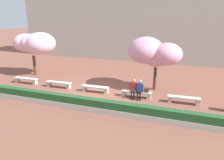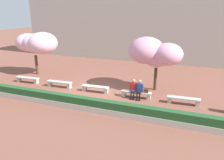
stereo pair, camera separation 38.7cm
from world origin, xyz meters
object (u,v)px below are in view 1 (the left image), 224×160
Objects in this scene: person_seated_right at (140,88)px; stone_bench_center at (95,88)px; stone_bench_east_end at (184,99)px; cherry_tree_secondary at (34,43)px; person_seated_left at (134,88)px; stone_bench_near_west at (59,84)px; stone_bench_west_end at (26,80)px; handbag at (146,91)px; cherry_tree_main at (154,52)px; stone_bench_near_east at (137,93)px.

stone_bench_center is at bearing 179.07° from person_seated_right.
cherry_tree_secondary is at bearing 169.38° from stone_bench_east_end.
person_seated_left is (2.87, -0.05, 0.39)m from stone_bench_center.
person_seated_left is (5.95, -0.05, 0.39)m from stone_bench_near_west.
person_seated_right is 0.32× the size of cherry_tree_secondary.
person_seated_right is 10.75m from cherry_tree_secondary.
person_seated_right reaches higher than stone_bench_near_west.
stone_bench_near_west is at bearing 180.00° from stone_bench_center.
stone_bench_west_end is 12.31m from stone_bench_east_end.
handbag reaches higher than stone_bench_near_west.
person_seated_right is 3.01m from cherry_tree_main.
handbag reaches higher than stone_bench_east_end.
stone_bench_center is at bearing 178.94° from person_seated_left.
person_seated_left is at bearing -14.34° from cherry_tree_secondary.
stone_bench_center is (3.08, 0.00, 0.00)m from stone_bench_near_west.
stone_bench_near_west is at bearing 0.00° from stone_bench_west_end.
cherry_tree_main is at bearing 66.63° from person_seated_left.
handbag is at bearing -0.04° from stone_bench_west_end.
stone_bench_east_end is 6.07× the size of handbag.
cherry_tree_secondary is at bearing 177.80° from cherry_tree_main.
stone_bench_center is 1.60× the size of person_seated_left.
person_seated_left is at bearing -165.38° from stone_bench_near_east.
stone_bench_near_east is (3.08, 0.00, 0.00)m from stone_bench_center.
cherry_tree_secondary reaches higher than handbag.
person_seated_left is at bearing -179.07° from stone_bench_east_end.
person_seated_right is 3.81× the size of handbag.
cherry_tree_secondary reaches higher than stone_bench_near_east.
stone_bench_west_end is 0.52× the size of cherry_tree_secondary.
cherry_tree_secondary is (-0.77, 2.45, 2.59)m from stone_bench_west_end.
stone_bench_east_end is at bearing 0.00° from stone_bench_west_end.
stone_bench_east_end is 2.43m from handbag.
person_seated_right is at bearing -103.05° from cherry_tree_main.
cherry_tree_main reaches higher than stone_bench_center.
cherry_tree_secondary is at bearing 165.66° from person_seated_left.
stone_bench_near_west is 5.96m from person_seated_left.
cherry_tree_main is (6.86, 2.04, 2.50)m from stone_bench_near_west.
person_seated_right is at bearing -178.93° from stone_bench_east_end.
stone_bench_near_west is (3.08, 0.00, 0.00)m from stone_bench_west_end.
stone_bench_west_end is at bearing 180.00° from stone_bench_near_east.
stone_bench_near_west is at bearing 179.52° from person_seated_right.
stone_bench_near_west is 0.53× the size of cherry_tree_main.
person_seated_right is (0.42, 0.00, 0.00)m from person_seated_left.
person_seated_right is at bearing -173.95° from handbag.
cherry_tree_main is at bearing -2.20° from cherry_tree_secondary.
stone_bench_center is 0.52× the size of cherry_tree_secondary.
stone_bench_near_east is 3.08m from stone_bench_east_end.
stone_bench_near_west is at bearing -32.52° from cherry_tree_secondary.
cherry_tree_secondary is (-10.66, 2.46, 2.32)m from handbag.
cherry_tree_secondary is at bearing 107.36° from stone_bench_west_end.
stone_bench_near_east is 0.52× the size of cherry_tree_secondary.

